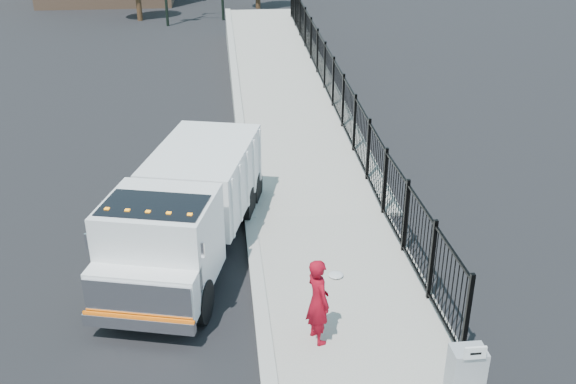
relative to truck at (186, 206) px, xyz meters
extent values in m
plane|color=black|center=(1.52, -2.43, -1.34)|extent=(120.00, 120.00, 0.00)
cube|color=#9E998E|center=(3.45, -4.43, -1.28)|extent=(3.55, 12.00, 0.12)
cube|color=#ADAAA3|center=(1.52, -4.43, -1.26)|extent=(0.30, 12.00, 0.16)
cube|color=#9E998E|center=(3.65, 13.57, -1.34)|extent=(3.95, 24.06, 3.19)
cube|color=black|center=(5.07, 9.57, -0.44)|extent=(0.10, 28.00, 1.80)
cube|color=black|center=(0.09, 0.34, -0.84)|extent=(2.46, 6.27, 0.20)
cube|color=white|center=(-0.44, -1.70, 0.08)|extent=(2.60, 2.50, 1.84)
cube|color=white|center=(-0.73, -2.81, -0.38)|extent=(2.25, 1.16, 0.92)
cube|color=silver|center=(-0.82, -3.14, -0.38)|extent=(2.06, 0.60, 0.78)
cube|color=silver|center=(-0.84, -3.21, -0.84)|extent=(2.17, 0.71, 0.26)
cube|color=#E25603|center=(-0.84, -3.21, -0.70)|extent=(2.14, 0.60, 0.06)
cube|color=black|center=(-0.50, -1.93, 0.63)|extent=(2.25, 1.66, 0.78)
cube|color=white|center=(0.39, 1.49, 0.08)|extent=(3.10, 4.28, 1.56)
cube|color=silver|center=(-1.78, -2.30, 0.49)|extent=(0.07, 0.07, 0.32)
cube|color=silver|center=(0.44, -2.88, 0.49)|extent=(0.07, 0.07, 0.32)
cube|color=orange|center=(-1.38, -2.03, 1.02)|extent=(0.11, 0.09, 0.06)
cube|color=orange|center=(-0.98, -2.13, 1.02)|extent=(0.11, 0.09, 0.06)
cube|color=orange|center=(-0.58, -2.24, 1.02)|extent=(0.11, 0.09, 0.06)
cube|color=orange|center=(-0.18, -2.34, 1.02)|extent=(0.11, 0.09, 0.06)
cube|color=orange|center=(0.22, -2.44, 1.02)|extent=(0.11, 0.09, 0.06)
cylinder|color=black|center=(-1.54, -2.08, -0.88)|extent=(0.52, 0.96, 0.92)
cylinder|color=black|center=(0.33, -2.57, -0.88)|extent=(0.52, 0.96, 0.92)
cylinder|color=black|center=(-0.41, 2.27, -0.88)|extent=(0.52, 0.96, 0.92)
cylinder|color=black|center=(1.46, 1.78, -0.88)|extent=(0.52, 0.96, 0.92)
cylinder|color=black|center=(-0.15, 3.25, -0.88)|extent=(0.52, 0.96, 0.92)
cylinder|color=black|center=(1.71, 2.76, -0.88)|extent=(0.52, 0.96, 0.92)
imported|color=maroon|center=(2.53, -3.56, -0.34)|extent=(0.61, 0.75, 1.76)
cube|color=gray|center=(4.62, -5.65, -0.60)|extent=(0.55, 0.40, 1.25)
cube|color=white|center=(4.62, -5.87, 0.14)|extent=(0.35, 0.04, 0.22)
ellipsoid|color=silver|center=(3.28, -1.41, -1.18)|extent=(0.34, 0.34, 0.08)
camera|label=1|loc=(0.91, -13.39, 6.57)|focal=40.00mm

